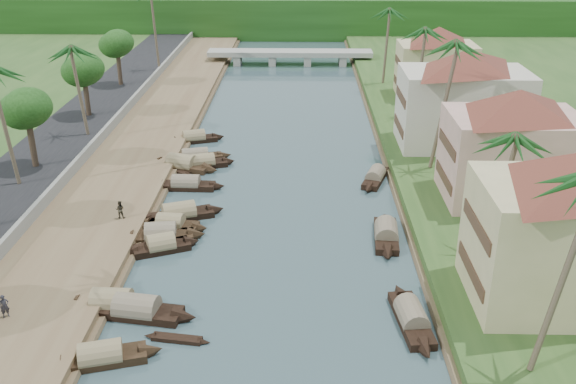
{
  "coord_description": "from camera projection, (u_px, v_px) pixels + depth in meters",
  "views": [
    {
      "loc": [
        1.96,
        -37.83,
        24.37
      ],
      "look_at": [
        0.9,
        12.95,
        2.0
      ],
      "focal_mm": 40.0,
      "sensor_mm": 36.0,
      "label": 1
    }
  ],
  "objects": [
    {
      "name": "palm_2",
      "position": [
        445.0,
        46.0,
        58.14
      ],
      "size": [
        3.2,
        3.2,
        13.72
      ],
      "color": "brown",
      "rests_on": "ground"
    },
    {
      "name": "tree_3",
      "position": [
        26.0,
        110.0,
        60.52
      ],
      "size": [
        4.48,
        4.48,
        7.67
      ],
      "color": "#4D3B2C",
      "rests_on": "ground"
    },
    {
      "name": "road",
      "position": [
        31.0,
        173.0,
        62.96
      ],
      "size": [
        8.0,
        180.0,
        1.4
      ],
      "primitive_type": "cube",
      "color": "black",
      "rests_on": "ground"
    },
    {
      "name": "treeline",
      "position": [
        292.0,
        16.0,
        134.36
      ],
      "size": [
        120.0,
        14.0,
        8.0
      ],
      "color": "#173C10",
      "rests_on": "ground"
    },
    {
      "name": "tree_4",
      "position": [
        83.0,
        71.0,
        76.25
      ],
      "size": [
        4.54,
        4.54,
        7.44
      ],
      "color": "#4D3B2C",
      "rests_on": "ground"
    },
    {
      "name": "bridge",
      "position": [
        290.0,
        55.0,
        109.65
      ],
      "size": [
        28.0,
        4.0,
        2.4
      ],
      "color": "gray",
      "rests_on": "ground"
    },
    {
      "name": "retaining_wall",
      "position": [
        74.0,
        167.0,
        62.61
      ],
      "size": [
        0.4,
        180.0,
        1.1
      ],
      "primitive_type": "cube",
      "color": "slate",
      "rests_on": "left_bank"
    },
    {
      "name": "palm_6",
      "position": [
        75.0,
        50.0,
        67.87
      ],
      "size": [
        3.2,
        3.2,
        11.21
      ],
      "color": "brown",
      "rests_on": "ground"
    },
    {
      "name": "sampan_4",
      "position": [
        112.0,
        304.0,
        42.55
      ],
      "size": [
        7.64,
        2.06,
        2.17
      ],
      "rotation": [
        0.0,
        0.0,
        -0.04
      ],
      "color": "black",
      "rests_on": "ground"
    },
    {
      "name": "sampan_13",
      "position": [
        194.0,
        139.0,
        73.35
      ],
      "size": [
        7.32,
        3.66,
        2.01
      ],
      "rotation": [
        0.0,
        0.0,
        0.31
      ],
      "color": "black",
      "rests_on": "ground"
    },
    {
      "name": "sampan_9",
      "position": [
        186.0,
        185.0,
        61.04
      ],
      "size": [
        7.66,
        1.82,
        1.96
      ],
      "rotation": [
        0.0,
        0.0,
        -0.03
      ],
      "color": "black",
      "rests_on": "ground"
    },
    {
      "name": "tree_6",
      "position": [
        503.0,
        96.0,
        69.83
      ],
      "size": [
        4.74,
        4.74,
        6.68
      ],
      "color": "#4D3B2C",
      "rests_on": "ground"
    },
    {
      "name": "sampan_7",
      "position": [
        179.0,
        214.0,
        55.08
      ],
      "size": [
        8.16,
        4.45,
        2.16
      ],
      "rotation": [
        0.0,
        0.0,
        0.37
      ],
      "color": "black",
      "rests_on": "ground"
    },
    {
      "name": "person_near",
      "position": [
        5.0,
        306.0,
        40.24
      ],
      "size": [
        0.68,
        0.65,
        1.56
      ],
      "primitive_type": "imported",
      "rotation": [
        0.0,
        0.0,
        0.69
      ],
      "color": "#292830",
      "rests_on": "left_bank"
    },
    {
      "name": "person_far",
      "position": [
        120.0,
        210.0,
        53.26
      ],
      "size": [
        0.77,
        0.61,
        1.54
      ],
      "primitive_type": "imported",
      "rotation": [
        0.0,
        0.0,
        3.19
      ],
      "color": "#2D2A1F",
      "rests_on": "left_bank"
    },
    {
      "name": "right_bank",
      "position": [
        476.0,
        178.0,
        62.16
      ],
      "size": [
        16.0,
        180.0,
        1.2
      ],
      "primitive_type": "cube",
      "color": "#28471C",
      "rests_on": "ground"
    },
    {
      "name": "sampan_6",
      "position": [
        161.0,
        235.0,
        51.52
      ],
      "size": [
        7.43,
        2.59,
        2.18
      ],
      "rotation": [
        0.0,
        0.0,
        0.13
      ],
      "color": "black",
      "rests_on": "ground"
    },
    {
      "name": "palm_3",
      "position": [
        422.0,
        31.0,
        74.64
      ],
      "size": [
        3.2,
        3.2,
        12.05
      ],
      "color": "brown",
      "rests_on": "ground"
    },
    {
      "name": "palm_7",
      "position": [
        388.0,
        11.0,
        89.69
      ],
      "size": [
        3.2,
        3.2,
        12.0
      ],
      "color": "brown",
      "rests_on": "ground"
    },
    {
      "name": "palm_1",
      "position": [
        504.0,
        139.0,
        44.21
      ],
      "size": [
        3.2,
        3.2,
        10.44
      ],
      "color": "brown",
      "rests_on": "ground"
    },
    {
      "name": "canoe_1",
      "position": [
        177.0,
        339.0,
        39.56
      ],
      "size": [
        4.37,
        1.33,
        0.7
      ],
      "rotation": [
        0.0,
        0.0,
        -0.15
      ],
      "color": "black",
      "rests_on": "ground"
    },
    {
      "name": "building_distant",
      "position": [
        436.0,
        61.0,
        85.64
      ],
      "size": [
        12.62,
        12.62,
        9.2
      ],
      "color": "#D0BF8B",
      "rests_on": "right_bank"
    },
    {
      "name": "building_near",
      "position": [
        575.0,
        227.0,
        39.7
      ],
      "size": [
        14.85,
        14.85,
        10.2
      ],
      "color": "#D0BF8B",
      "rests_on": "right_bank"
    },
    {
      "name": "palm_0",
      "position": [
        572.0,
        181.0,
        30.68
      ],
      "size": [
        3.2,
        3.2,
        13.13
      ],
      "color": "brown",
      "rests_on": "ground"
    },
    {
      "name": "sampan_12",
      "position": [
        195.0,
        157.0,
        67.89
      ],
      "size": [
        8.04,
        3.35,
        1.93
      ],
      "rotation": [
        0.0,
        0.0,
        0.25
      ],
      "color": "black",
      "rests_on": "ground"
    },
    {
      "name": "building_far",
      "position": [
        463.0,
        97.0,
        67.15
      ],
      "size": [
        15.59,
        15.59,
        10.2
      ],
      "color": "beige",
      "rests_on": "right_bank"
    },
    {
      "name": "sampan_11",
      "position": [
        203.0,
        163.0,
        66.18
      ],
      "size": [
        7.01,
        3.53,
        2.01
      ],
      "rotation": [
        0.0,
        0.0,
        0.31
      ],
      "color": "black",
      "rests_on": "ground"
    },
    {
      "name": "tree_5",
      "position": [
        117.0,
        45.0,
        89.95
      ],
      "size": [
        4.37,
        4.37,
        7.6
      ],
      "color": "#4D3B2C",
      "rests_on": "ground"
    },
    {
      "name": "left_bank",
      "position": [
        118.0,
        177.0,
        62.92
      ],
      "size": [
        10.0,
        180.0,
        0.8
      ],
      "primitive_type": "cube",
      "color": "brown",
      "rests_on": "ground"
    },
    {
      "name": "sampan_16",
      "position": [
        375.0,
        177.0,
        62.81
      ],
      "size": [
        3.73,
        7.57,
        1.88
      ],
      "rotation": [
        0.0,
        0.0,
        1.24
      ],
      "color": "black",
      "rests_on": "ground"
    },
    {
      "name": "sampan_14",
      "position": [
        411.0,
        318.0,
        41.08
      ],
      "size": [
        2.44,
        8.38,
        2.03
      ],
      "rotation": [
        0.0,
        0.0,
        1.68
      ],
      "color": "black",
      "rests_on": "ground"
    },
    {
      "name": "sampan_10",
      "position": [
        182.0,
        165.0,
        65.74
      ],
      "size": [
        8.4,
        4.3,
        2.27
      ],
      "rotation": [
        0.0,
        0.0,
        -0.32
      ],
      "color": "black",
      "rests_on": "ground"
    },
    {
      "name": "sampan_3",
      "position": [
        137.0,
        310.0,
        41.86
      ],
      "size": [
        8.47,
        3.04,
        2.23
      ],
      "rotation": [
        0.0,
        0.0,
        -0.16
      ],
      "color": "black",
      "rests_on": "ground"
    },
    {
      "name": "sampan_2",
      "position": [
        101.0,
        357.0,
        37.49
      ],
      "size": [
        7.46,
        3.39,
        1.97
      ],
      "rotation": [
        0.0,
        0.0,
        0.27
      ],
      "color": "black",
      "rests_on": "ground"
    },
    {
      "name": "canoe_2",
      "position": [
        174.0,
        171.0,
        65.16
      ],
      "size": [
        4.69,
        3.48,
        0.75
      ],
      "rotation": [
        0.0,
        0.0,
        -0.59
      ],
      "color": "black",
      "rests_on": "ground"
    },
    {
      "name": "sampan_5",
      "position": [
        161.0,
        246.0,
        49.86
      ],
      "size": [
        6.3,
        3.79,
        2.02
      ],
      "rotation": [
        0.0,
        0.0,
        0.39
      ],
      "color": "black",
      "rests_on": "ground"
    },
    {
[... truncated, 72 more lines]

